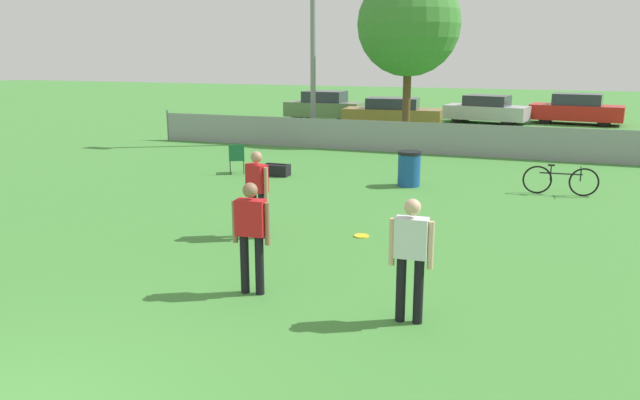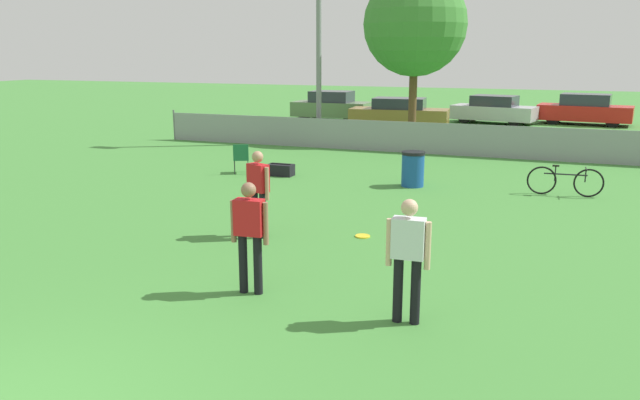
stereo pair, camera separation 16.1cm
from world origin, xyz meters
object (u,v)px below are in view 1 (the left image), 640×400
(player_defender_red, at_px, (251,230))
(light_pole, at_px, (313,4))
(parked_car_red, at_px, (577,109))
(gear_bag_sideline, at_px, (277,170))
(parked_car_silver, at_px, (486,110))
(player_receiver_white, at_px, (411,251))
(trash_bin, at_px, (409,169))
(tree_near_pole, at_px, (409,24))
(parked_car_olive, at_px, (325,106))
(player_thrower_red, at_px, (257,188))
(bicycle_sideline, at_px, (560,180))
(parked_car_tan, at_px, (393,113))
(frisbee_disc, at_px, (361,236))
(folding_chair_sideline, at_px, (237,157))

(player_defender_red, bearing_deg, light_pole, 102.16)
(player_defender_red, relative_size, parked_car_red, 0.37)
(gear_bag_sideline, relative_size, parked_car_silver, 0.17)
(player_receiver_white, height_order, trash_bin, player_receiver_white)
(tree_near_pole, distance_m, trash_bin, 9.90)
(light_pole, xyz_separation_m, parked_car_olive, (-2.47, 8.35, -4.50))
(player_thrower_red, relative_size, trash_bin, 1.80)
(player_defender_red, bearing_deg, bicycle_sideline, 57.94)
(player_thrower_red, bearing_deg, gear_bag_sideline, 133.31)
(tree_near_pole, relative_size, player_defender_red, 3.92)
(parked_car_olive, height_order, parked_car_silver, parked_car_olive)
(light_pole, distance_m, parked_car_tan, 8.01)
(light_pole, xyz_separation_m, parked_car_red, (9.91, 10.79, -4.50))
(tree_near_pole, bearing_deg, frisbee_disc, -81.18)
(player_thrower_red, relative_size, parked_car_tan, 0.36)
(bicycle_sideline, bearing_deg, player_defender_red, -120.08)
(light_pole, xyz_separation_m, player_thrower_red, (3.45, -12.27, -4.25))
(player_defender_red, bearing_deg, trash_bin, 81.01)
(folding_chair_sideline, relative_size, parked_car_tan, 0.19)
(parked_car_red, bearing_deg, tree_near_pole, -120.78)
(player_receiver_white, relative_size, parked_car_olive, 0.42)
(player_defender_red, relative_size, gear_bag_sideline, 2.28)
(tree_near_pole, xyz_separation_m, gear_bag_sideline, (-1.89, -8.71, -4.38))
(tree_near_pole, distance_m, parked_car_silver, 8.78)
(trash_bin, bearing_deg, tree_near_pole, 102.85)
(parked_car_olive, bearing_deg, parked_car_red, 11.10)
(parked_car_olive, height_order, parked_car_red, parked_car_olive)
(tree_near_pole, bearing_deg, parked_car_tan, 110.32)
(gear_bag_sideline, distance_m, parked_car_olive, 15.34)
(player_thrower_red, distance_m, trash_bin, 5.95)
(bicycle_sideline, bearing_deg, player_receiver_white, -105.74)
(gear_bag_sideline, bearing_deg, parked_car_silver, 74.89)
(gear_bag_sideline, distance_m, parked_car_red, 19.33)
(bicycle_sideline, relative_size, parked_car_olive, 0.45)
(player_receiver_white, distance_m, bicycle_sideline, 8.99)
(player_receiver_white, bearing_deg, gear_bag_sideline, 120.96)
(frisbee_disc, xyz_separation_m, parked_car_silver, (0.35, 21.25, 0.66))
(player_receiver_white, bearing_deg, tree_near_pole, 99.90)
(light_pole, distance_m, player_receiver_white, 17.21)
(trash_bin, bearing_deg, frisbee_disc, -88.51)
(player_receiver_white, xyz_separation_m, bicycle_sideline, (1.97, 8.75, -0.61))
(player_thrower_red, distance_m, parked_car_tan, 18.75)
(trash_bin, relative_size, gear_bag_sideline, 1.27)
(frisbee_disc, xyz_separation_m, parked_car_tan, (-3.69, 17.95, 0.67))
(tree_near_pole, height_order, frisbee_disc, tree_near_pole)
(player_receiver_white, bearing_deg, trash_bin, 99.48)
(light_pole, relative_size, frisbee_disc, 30.48)
(parked_car_red, bearing_deg, folding_chair_sideline, -112.13)
(frisbee_disc, bearing_deg, parked_car_tan, 101.61)
(player_thrower_red, distance_m, folding_chair_sideline, 6.57)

